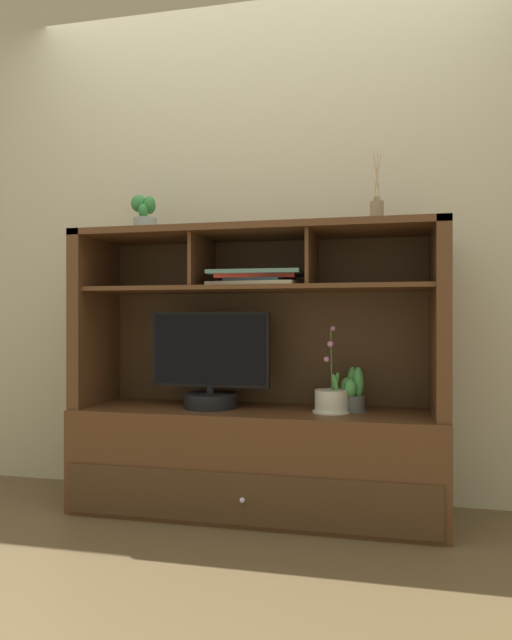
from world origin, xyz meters
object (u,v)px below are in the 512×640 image
media_console (256,424)px  potted_succulent (145,215)px  potted_orchid (331,400)px  potted_fern (353,393)px  diffuser_bottle (377,212)px  magazine_stack_left (256,278)px  tv_monitor (210,369)px

media_console → potted_succulent: bearing=-178.6°
potted_orchid → potted_fern: potted_orchid is taller
media_console → potted_orchid: (0.35, -0.03, 0.12)m
potted_orchid → diffuser_bottle: diffuser_bottle is taller
media_console → magazine_stack_left: 0.67m
diffuser_bottle → potted_succulent: 1.09m
tv_monitor → potted_succulent: size_ratio=3.07×
magazine_stack_left → potted_succulent: (-0.56, 0.05, 0.32)m
potted_orchid → potted_fern: 0.11m
potted_fern → magazine_stack_left: magazine_stack_left is taller
potted_fern → diffuser_bottle: 0.81m
potted_orchid → tv_monitor: bearing=179.4°
tv_monitor → magazine_stack_left: magazine_stack_left is taller
potted_succulent → tv_monitor: bearing=-2.0°
potted_orchid → potted_fern: size_ratio=1.92×
tv_monitor → potted_orchid: (0.56, -0.01, -0.13)m
media_console → potted_orchid: 0.37m
potted_succulent → media_console: bearing=1.4°
potted_succulent → magazine_stack_left: bearing=-5.4°
potted_fern → magazine_stack_left: size_ratio=0.48×
diffuser_bottle → potted_orchid: bearing=-173.9°
potted_orchid → potted_succulent: bearing=178.9°
magazine_stack_left → potted_succulent: bearing=174.6°
media_console → magazine_stack_left: media_console is taller
potted_fern → magazine_stack_left: (-0.42, -0.09, 0.51)m
media_console → potted_fern: 0.46m
tv_monitor → diffuser_bottle: bearing=1.1°
magazine_stack_left → diffuser_bottle: size_ratio=1.35×
media_console → potted_fern: size_ratio=8.36×
media_console → tv_monitor: 0.33m
media_console → diffuser_bottle: bearing=-1.1°
potted_succulent → potted_fern: bearing=2.0°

